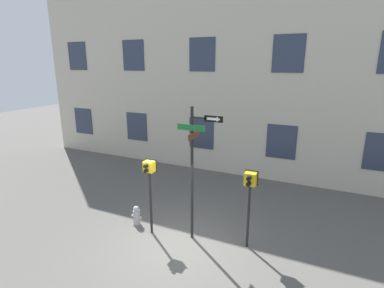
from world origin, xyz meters
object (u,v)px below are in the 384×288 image
(street_sign_pole, at_px, (194,163))
(pedestrian_signal_left, at_px, (150,177))
(pedestrian_signal_right, at_px, (250,188))
(fire_hydrant, at_px, (137,215))

(street_sign_pole, relative_size, pedestrian_signal_left, 1.69)
(street_sign_pole, xyz_separation_m, pedestrian_signal_right, (1.65, 0.27, -0.62))
(pedestrian_signal_left, relative_size, fire_hydrant, 3.69)
(pedestrian_signal_right, distance_m, fire_hydrant, 4.17)
(pedestrian_signal_left, bearing_deg, fire_hydrant, 162.33)
(pedestrian_signal_left, distance_m, pedestrian_signal_right, 3.12)
(pedestrian_signal_left, relative_size, pedestrian_signal_right, 1.04)
(street_sign_pole, relative_size, fire_hydrant, 6.22)
(fire_hydrant, bearing_deg, pedestrian_signal_left, -17.67)
(pedestrian_signal_left, xyz_separation_m, fire_hydrant, (-0.77, 0.24, -1.64))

